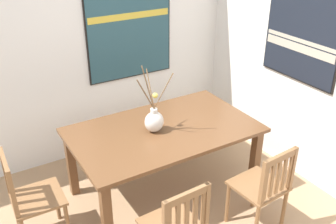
{
  "coord_description": "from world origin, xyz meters",
  "views": [
    {
      "loc": [
        -1.28,
        -2.14,
        2.61
      ],
      "look_at": [
        0.38,
        0.64,
        0.94
      ],
      "focal_mm": 41.08,
      "sensor_mm": 36.0,
      "label": 1
    }
  ],
  "objects": [
    {
      "name": "chair_0",
      "position": [
        0.82,
        -0.26,
        0.48
      ],
      "size": [
        0.45,
        0.45,
        0.89
      ],
      "color": "brown",
      "rests_on": "ground_plane"
    },
    {
      "name": "painting_on_side_wall",
      "position": [
        1.79,
        0.39,
        1.57
      ],
      "size": [
        0.05,
        0.93,
        1.0
      ],
      "color": "black"
    },
    {
      "name": "centerpiece_vase",
      "position": [
        0.24,
        0.66,
        0.88
      ],
      "size": [
        0.29,
        0.3,
        0.71
      ],
      "color": "silver",
      "rests_on": "dining_table"
    },
    {
      "name": "dining_table",
      "position": [
        0.34,
        0.66,
        0.66
      ],
      "size": [
        1.79,
        1.08,
        0.76
      ],
      "color": "brown",
      "rests_on": "ground_plane"
    },
    {
      "name": "chair_2",
      "position": [
        -0.97,
        0.65,
        0.48
      ],
      "size": [
        0.43,
        0.43,
        0.92
      ],
      "color": "brown",
      "rests_on": "ground_plane"
    },
    {
      "name": "wall_side",
      "position": [
        1.86,
        0.0,
        1.35
      ],
      "size": [
        0.12,
        6.4,
        2.7
      ],
      "primitive_type": "cube",
      "color": "silver",
      "rests_on": "ground_plane"
    },
    {
      "name": "wall_back",
      "position": [
        0.0,
        1.86,
        1.35
      ],
      "size": [
        6.4,
        0.12,
        2.7
      ],
      "primitive_type": "cube",
      "color": "silver",
      "rests_on": "ground_plane"
    },
    {
      "name": "painting_on_back_wall",
      "position": [
        0.56,
        1.79,
        1.49
      ],
      "size": [
        1.05,
        0.05,
        1.24
      ],
      "color": "black"
    }
  ]
}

